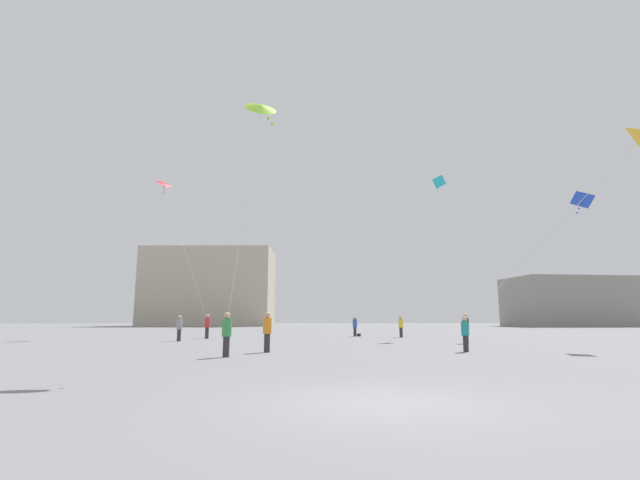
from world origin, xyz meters
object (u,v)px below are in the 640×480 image
Objects in this scene: person_in_orange at (267,330)px; person_in_yellow at (401,325)px; handbag_beside_flyer at (359,335)px; kite_cobalt_delta at (580,202)px; person_in_blue at (355,325)px; kite_cyan_delta at (438,185)px; person_in_grey at (179,327)px; kite_lime_diamond at (261,108)px; person_in_teal at (465,332)px; person_in_red at (207,325)px; kite_amber_delta at (639,141)px; person_in_black at (466,327)px; building_centre_hall at (573,302)px; person_in_green at (227,332)px; kite_crimson_delta at (165,187)px; building_left_hall at (210,288)px.

person_in_yellow is at bearing -60.02° from person_in_orange.
kite_cobalt_delta is at bearing -57.59° from handbag_beside_flyer.
kite_cyan_delta is (6.60, -3.54, 11.50)m from person_in_blue.
kite_lime_diamond reaches higher than person_in_grey.
person_in_orange reaches higher than handbag_beside_flyer.
person_in_grey reaches higher than person_in_teal.
kite_cobalt_delta reaches higher than person_in_grey.
kite_amber_delta is (19.72, -19.81, 7.25)m from person_in_red.
person_in_red is 20.64m from person_in_teal.
building_centre_hall is at bearing 161.96° from person_in_black.
kite_lime_diamond is at bearing -127.98° from building_centre_hall.
person_in_orange is at bearing -91.99° from person_in_yellow.
person_in_green is at bearing -36.09° from person_in_black.
person_in_teal is 18.83m from handbag_beside_flyer.
person_in_orange is at bearing -171.63° from kite_cobalt_delta.
person_in_green is 17.68m from kite_amber_delta.
building_centre_hall is at bearing -104.58° from person_in_teal.
person_in_green is at bearing 121.13° from person_in_orange.
person_in_black is 9.48m from person_in_yellow.
kite_cyan_delta is 67.05m from building_centre_hall.
person_in_blue is at bearing -0.20° from kite_crimson_delta.
person_in_black is at bearing 46.40° from kite_lime_diamond.
person_in_green is 81.16m from building_left_hall.
person_in_red is 22.35m from kite_lime_diamond.
kite_crimson_delta reaches higher than person_in_red.
person_in_blue is at bearing -47.87° from person_in_orange.
person_in_red is (-5.31, 14.60, 0.01)m from person_in_orange.
kite_cobalt_delta is at bearing -65.98° from building_left_hall.
handbag_beside_flyer is (-3.11, 2.30, -0.83)m from person_in_yellow.
kite_lime_diamond is at bearing -85.16° from person_in_yellow.
building_left_hall is (-25.30, 77.20, 7.06)m from person_in_teal.
building_centre_hall is (62.23, 55.25, 3.76)m from person_in_grey.
kite_crimson_delta is at bearing -156.84° from person_in_yellow.
handbag_beside_flyer is at bearing 73.96° from kite_lime_diamond.
person_in_grey is 0.98× the size of person_in_green.
kite_crimson_delta is at bearing 149.56° from kite_cobalt_delta.
handbag_beside_flyer is (-2.24, 18.68, -0.76)m from person_in_teal.
kite_cyan_delta is (4.01, 15.05, 11.56)m from person_in_teal.
building_left_hall reaches higher than person_in_yellow.
kite_cobalt_delta is 0.28× the size of building_centre_hall.
kite_crimson_delta is at bearing 136.09° from kite_amber_delta.
kite_lime_diamond is (-6.57, -23.97, 8.07)m from person_in_blue.
person_in_red is 0.15× the size of kite_crimson_delta.
kite_lime_diamond is 90.88m from building_centre_hall.
kite_amber_delta reaches higher than person_in_orange.
handbag_beside_flyer is (16.98, 0.04, -12.79)m from kite_crimson_delta.
person_in_red reaches higher than person_in_green.
kite_amber_delta is at bearing -120.16° from building_centre_hall.
handbag_beside_flyer is (-10.14, 15.98, -7.71)m from kite_cobalt_delta.
person_in_yellow is 0.95× the size of person_in_red.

